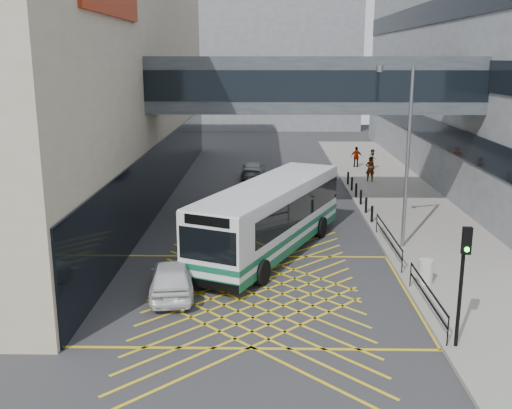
# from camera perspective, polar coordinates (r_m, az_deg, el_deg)

# --- Properties ---
(ground) EXTENTS (120.00, 120.00, 0.00)m
(ground) POSITION_cam_1_polar(r_m,az_deg,el_deg) (23.56, -0.18, -8.51)
(ground) COLOR #333335
(building_far) EXTENTS (28.00, 16.00, 18.00)m
(building_far) POSITION_cam_1_polar(r_m,az_deg,el_deg) (81.81, -0.71, 13.92)
(building_far) COLOR slate
(building_far) RESTS_ON ground
(skybridge) EXTENTS (20.00, 4.10, 3.00)m
(skybridge) POSITION_cam_1_polar(r_m,az_deg,el_deg) (33.90, 5.43, 11.34)
(skybridge) COLOR #393E43
(skybridge) RESTS_ON ground
(pavement) EXTENTS (6.00, 54.00, 0.16)m
(pavement) POSITION_cam_1_polar(r_m,az_deg,el_deg) (38.78, 13.72, 0.23)
(pavement) COLOR gray
(pavement) RESTS_ON ground
(box_junction) EXTENTS (12.00, 9.00, 0.01)m
(box_junction) POSITION_cam_1_polar(r_m,az_deg,el_deg) (23.55, -0.18, -8.50)
(box_junction) COLOR gold
(box_junction) RESTS_ON ground
(bus) EXTENTS (7.29, 11.92, 3.32)m
(bus) POSITION_cam_1_polar(r_m,az_deg,el_deg) (27.83, 1.45, -1.09)
(bus) COLOR silver
(bus) RESTS_ON ground
(car_white) EXTENTS (2.39, 4.69, 1.43)m
(car_white) POSITION_cam_1_polar(r_m,az_deg,el_deg) (23.44, -8.00, -6.89)
(car_white) COLOR silver
(car_white) RESTS_ON ground
(car_dark) EXTENTS (2.87, 4.49, 1.31)m
(car_dark) POSITION_cam_1_polar(r_m,az_deg,el_deg) (30.97, 0.35, -1.69)
(car_dark) COLOR black
(car_dark) RESTS_ON ground
(car_silver) EXTENTS (1.87, 4.15, 1.27)m
(car_silver) POSITION_cam_1_polar(r_m,az_deg,el_deg) (45.70, -0.29, 3.38)
(car_silver) COLOR gray
(car_silver) RESTS_ON ground
(traffic_light) EXTENTS (0.28, 0.46, 3.93)m
(traffic_light) POSITION_cam_1_polar(r_m,az_deg,el_deg) (19.22, 19.13, -5.91)
(traffic_light) COLOR black
(traffic_light) RESTS_ON pavement
(street_lamp) EXTENTS (1.88, 0.83, 8.44)m
(street_lamp) POSITION_cam_1_polar(r_m,az_deg,el_deg) (28.38, 13.98, 5.37)
(street_lamp) COLOR slate
(street_lamp) RESTS_ON pavement
(litter_bin) EXTENTS (0.58, 0.58, 1.00)m
(litter_bin) POSITION_cam_1_polar(r_m,az_deg,el_deg) (24.90, 15.84, -6.17)
(litter_bin) COLOR #ADA89E
(litter_bin) RESTS_ON pavement
(kerb_railings) EXTENTS (0.05, 12.54, 1.00)m
(kerb_railings) POSITION_cam_1_polar(r_m,az_deg,el_deg) (25.54, 13.89, -5.01)
(kerb_railings) COLOR black
(kerb_railings) RESTS_ON pavement
(bollards) EXTENTS (0.14, 10.14, 0.90)m
(bollards) POSITION_cam_1_polar(r_m,az_deg,el_deg) (38.15, 9.73, 1.03)
(bollards) COLOR black
(bollards) RESTS_ON pavement
(pedestrian_a) EXTENTS (0.74, 0.54, 1.80)m
(pedestrian_a) POSITION_cam_1_polar(r_m,az_deg,el_deg) (44.20, 10.82, 3.33)
(pedestrian_a) COLOR gray
(pedestrian_a) RESTS_ON pavement
(pedestrian_b) EXTENTS (0.90, 0.77, 1.60)m
(pedestrian_b) POSITION_cam_1_polar(r_m,az_deg,el_deg) (49.06, 11.06, 4.24)
(pedestrian_b) COLOR gray
(pedestrian_b) RESTS_ON pavement
(pedestrian_c) EXTENTS (1.00, 0.50, 1.66)m
(pedestrian_c) POSITION_cam_1_polar(r_m,az_deg,el_deg) (49.84, 9.54, 4.49)
(pedestrian_c) COLOR gray
(pedestrian_c) RESTS_ON pavement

